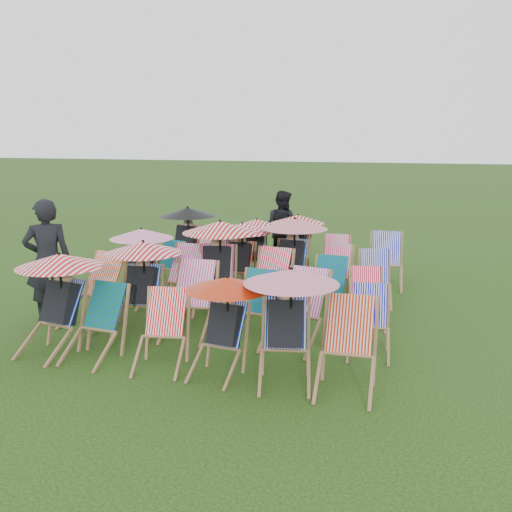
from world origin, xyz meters
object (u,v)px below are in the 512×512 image
(deckchair_0, at_px, (54,301))
(deckchair_5, at_px, (347,348))
(person_rear, at_px, (282,227))
(person_left, at_px, (48,261))
(deckchair_29, at_px, (386,261))

(deckchair_0, relative_size, deckchair_5, 1.31)
(deckchair_5, bearing_deg, person_rear, 108.78)
(person_left, relative_size, person_rear, 1.17)
(person_rear, bearing_deg, deckchair_5, 134.20)
(deckchair_5, height_order, person_rear, person_rear)
(person_left, bearing_deg, deckchair_0, 92.08)
(deckchair_0, xyz_separation_m, deckchair_29, (4.00, 4.51, -0.20))
(deckchair_5, xyz_separation_m, deckchair_29, (0.19, 4.65, -0.00))
(deckchair_29, relative_size, person_rear, 0.61)
(deckchair_0, height_order, person_rear, person_rear)
(person_left, bearing_deg, person_rear, -153.28)
(deckchair_29, distance_m, person_rear, 2.71)
(deckchair_29, height_order, person_rear, person_rear)
(deckchair_0, height_order, person_left, person_left)
(deckchair_0, xyz_separation_m, person_left, (-0.84, 1.09, 0.25))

